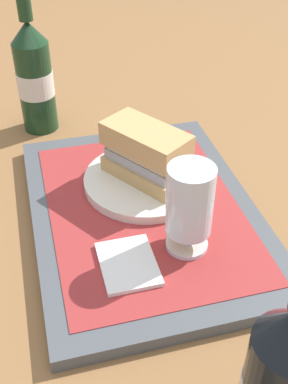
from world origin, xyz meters
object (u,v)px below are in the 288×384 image
Objects in this scene: plate at (146,180)px; second_bottle at (34,76)px; sandwich at (148,154)px; beer_glass at (189,206)px.

second_bottle is (-0.25, -0.14, 0.08)m from plate.
beer_glass is (0.14, 0.02, 0.01)m from sandwich.
plate is 0.16m from beer_glass.
second_bottle reaches higher than sandwich.
second_bottle is (-0.40, -0.16, 0.01)m from beer_glass.
plate is at bearing -173.11° from beer_glass.
second_bottle reaches higher than plate.
sandwich is (0.00, 0.00, 0.05)m from plate.
second_bottle is at bearing -151.32° from plate.
sandwich is at bearing 28.74° from second_bottle.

